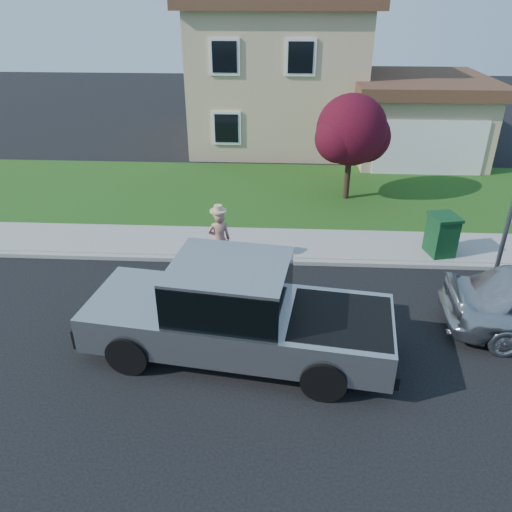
{
  "coord_description": "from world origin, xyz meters",
  "views": [
    {
      "loc": [
        0.36,
        -9.95,
        7.12
      ],
      "look_at": [
        -0.24,
        1.08,
        1.2
      ],
      "focal_mm": 35.0,
      "sensor_mm": 36.0,
      "label": 1
    }
  ],
  "objects_px": {
    "pickup_truck": "(237,313)",
    "woman": "(219,239)",
    "ornamental_tree": "(352,133)",
    "trash_bin": "(442,235)"
  },
  "relations": [
    {
      "from": "pickup_truck",
      "to": "woman",
      "type": "bearing_deg",
      "value": 110.25
    },
    {
      "from": "ornamental_tree",
      "to": "trash_bin",
      "type": "xyz_separation_m",
      "value": [
        2.25,
        -4.52,
        -1.8
      ]
    },
    {
      "from": "pickup_truck",
      "to": "trash_bin",
      "type": "distance_m",
      "value": 7.33
    },
    {
      "from": "pickup_truck",
      "to": "trash_bin",
      "type": "xyz_separation_m",
      "value": [
        5.62,
        4.71,
        -0.25
      ]
    },
    {
      "from": "pickup_truck",
      "to": "woman",
      "type": "relative_size",
      "value": 3.6
    },
    {
      "from": "pickup_truck",
      "to": "ornamental_tree",
      "type": "xyz_separation_m",
      "value": [
        3.37,
        9.22,
        1.54
      ]
    },
    {
      "from": "pickup_truck",
      "to": "woman",
      "type": "xyz_separation_m",
      "value": [
        -0.84,
        3.79,
        -0.11
      ]
    },
    {
      "from": "woman",
      "to": "trash_bin",
      "type": "relative_size",
      "value": 1.57
    },
    {
      "from": "ornamental_tree",
      "to": "trash_bin",
      "type": "relative_size",
      "value": 3.16
    },
    {
      "from": "ornamental_tree",
      "to": "trash_bin",
      "type": "distance_m",
      "value": 5.36
    }
  ]
}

